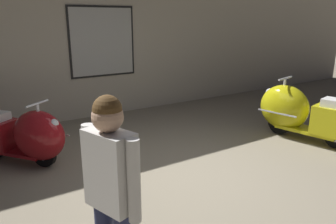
# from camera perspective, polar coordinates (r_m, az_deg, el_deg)

# --- Properties ---
(ground_plane) EXTENTS (60.00, 60.00, 0.00)m
(ground_plane) POSITION_cam_1_polar(r_m,az_deg,el_deg) (4.60, 3.58, -10.95)
(ground_plane) COLOR gray
(showroom_back_wall) EXTENTS (18.00, 0.24, 3.90)m
(showroom_back_wall) POSITION_cam_1_polar(r_m,az_deg,el_deg) (7.25, -13.23, 14.50)
(showroom_back_wall) COLOR #BCB29E
(showroom_back_wall) RESTS_ON ground
(scooter_0) EXTENTS (1.32, 1.52, 0.96)m
(scooter_0) POSITION_cam_1_polar(r_m,az_deg,el_deg) (5.22, -23.69, -3.79)
(scooter_0) COLOR black
(scooter_0) RESTS_ON ground
(scooter_1) EXTENTS (0.86, 1.82, 1.07)m
(scooter_1) POSITION_cam_1_polar(r_m,az_deg,el_deg) (6.24, 21.95, -0.02)
(scooter_1) COLOR black
(scooter_1) RESTS_ON ground
(visitor_0) EXTENTS (0.34, 0.52, 1.61)m
(visitor_0) POSITION_cam_1_polar(r_m,az_deg,el_deg) (2.38, -9.85, -13.17)
(visitor_0) COLOR black
(visitor_0) RESTS_ON ground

